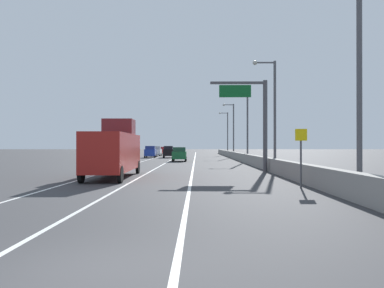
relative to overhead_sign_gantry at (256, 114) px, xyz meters
name	(u,v)px	position (x,y,z in m)	size (l,w,h in m)	color
ground_plane	(187,157)	(-6.72, 38.88, -4.73)	(320.00, 320.00, 0.00)	#38383A
lane_stripe_left	(151,159)	(-12.22, 29.88, -4.73)	(0.16, 130.00, 0.00)	silver
lane_stripe_center	(173,159)	(-8.72, 29.88, -4.73)	(0.16, 130.00, 0.00)	silver
lane_stripe_right	(195,159)	(-5.22, 29.88, -4.73)	(0.16, 130.00, 0.00)	silver
jersey_barrier_right	(248,159)	(1.34, 14.88, -4.18)	(0.60, 120.00, 1.10)	gray
overhead_sign_gantry	(256,114)	(0.00, 0.00, 0.00)	(4.68, 0.36, 7.50)	#47474C
speed_advisory_sign	(301,153)	(0.44, -11.91, -2.96)	(0.60, 0.11, 3.00)	#4C4C51
lamp_post_right_near	(353,65)	(2.01, -14.61, 0.97)	(2.14, 0.44, 9.91)	#4C4C51
lamp_post_right_second	(272,107)	(1.96, 3.44, 0.97)	(2.14, 0.44, 9.91)	#4C4C51
lamp_post_right_third	(246,120)	(1.86, 21.50, 0.97)	(2.14, 0.44, 9.91)	#4C4C51
lamp_post_right_fourth	(232,126)	(1.66, 39.56, 0.97)	(2.14, 0.44, 9.91)	#4C4C51
lamp_post_right_fifth	(226,130)	(2.00, 57.62, 0.97)	(2.14, 0.44, 9.91)	#4C4C51
car_white_0	(157,151)	(-13.11, 47.06, -3.72)	(1.90, 4.05, 2.02)	white
car_green_1	(179,154)	(-7.24, 21.14, -3.76)	(1.97, 4.24, 1.94)	#196033
car_red_2	(162,151)	(-13.00, 57.49, -3.78)	(1.90, 4.70, 1.89)	red
car_blue_3	(150,152)	(-13.14, 37.04, -3.69)	(2.01, 4.24, 2.09)	#1E389E
car_black_4	(168,152)	(-9.94, 37.06, -3.69)	(1.96, 4.08, 2.09)	black
box_truck	(114,150)	(-10.44, -5.66, -2.88)	(2.65, 9.04, 4.04)	#A51E19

